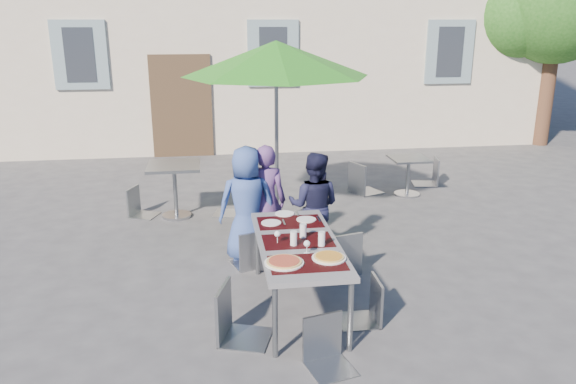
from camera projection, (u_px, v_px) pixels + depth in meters
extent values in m
plane|color=#3E3E41|center=(362.00, 320.00, 5.64)|extent=(90.00, 90.00, 0.00)
cube|color=#443220|center=(182.00, 106.00, 12.11)|extent=(1.30, 0.06, 2.20)
cube|color=gray|center=(80.00, 55.00, 11.52)|extent=(1.10, 0.06, 1.40)
cube|color=#262B33|center=(80.00, 55.00, 11.50)|extent=(0.60, 0.04, 1.10)
cube|color=gray|center=(273.00, 53.00, 12.06)|extent=(1.10, 0.06, 1.40)
cube|color=#262B33|center=(273.00, 53.00, 12.04)|extent=(0.60, 0.04, 1.10)
cube|color=gray|center=(450.00, 52.00, 12.61)|extent=(1.10, 0.06, 1.40)
cube|color=#262B33|center=(450.00, 52.00, 12.59)|extent=(0.60, 0.04, 1.10)
cylinder|color=#4E3221|center=(547.00, 86.00, 13.21)|extent=(0.36, 0.36, 2.80)
sphere|color=#1B4F15|center=(558.00, 1.00, 12.65)|extent=(2.80, 2.80, 2.80)
sphere|color=#1B4F15|center=(517.00, 15.00, 12.92)|extent=(2.00, 2.00, 2.00)
cube|color=#4E4E53|center=(298.00, 243.00, 5.68)|extent=(0.80, 1.85, 0.05)
cylinder|color=gray|center=(275.00, 322.00, 4.93)|extent=(0.05, 0.05, 0.70)
cylinder|color=gray|center=(350.00, 316.00, 5.02)|extent=(0.05, 0.05, 0.70)
cylinder|color=gray|center=(257.00, 247.00, 6.56)|extent=(0.05, 0.05, 0.70)
cylinder|color=gray|center=(314.00, 244.00, 6.66)|extent=(0.05, 0.05, 0.70)
cube|color=black|center=(307.00, 263.00, 5.15)|extent=(0.70, 0.42, 0.01)
cube|color=black|center=(298.00, 241.00, 5.67)|extent=(0.70, 0.42, 0.01)
cube|color=black|center=(290.00, 222.00, 6.19)|extent=(0.70, 0.42, 0.01)
cylinder|color=white|center=(284.00, 263.00, 5.14)|extent=(0.37, 0.37, 0.01)
cylinder|color=tan|center=(284.00, 261.00, 5.13)|extent=(0.33, 0.33, 0.01)
cylinder|color=maroon|center=(284.00, 261.00, 5.13)|extent=(0.28, 0.28, 0.01)
cylinder|color=white|center=(329.00, 258.00, 5.24)|extent=(0.32, 0.32, 0.01)
cylinder|color=tan|center=(329.00, 257.00, 5.24)|extent=(0.28, 0.28, 0.01)
cylinder|color=#A1450B|center=(329.00, 256.00, 5.24)|extent=(0.25, 0.25, 0.01)
cylinder|color=silver|center=(294.00, 239.00, 5.54)|extent=(0.07, 0.07, 0.15)
cylinder|color=silver|center=(303.00, 231.00, 5.74)|extent=(0.07, 0.07, 0.15)
cylinder|color=silver|center=(322.00, 239.00, 5.52)|extent=(0.07, 0.07, 0.15)
cylinder|color=silver|center=(277.00, 243.00, 5.62)|extent=(0.06, 0.06, 0.00)
cylinder|color=silver|center=(277.00, 240.00, 5.60)|extent=(0.01, 0.01, 0.08)
sphere|color=silver|center=(277.00, 234.00, 5.59)|extent=(0.06, 0.06, 0.06)
cylinder|color=silver|center=(307.00, 253.00, 5.37)|extent=(0.06, 0.06, 0.00)
cylinder|color=silver|center=(307.00, 249.00, 5.36)|extent=(0.01, 0.01, 0.08)
sphere|color=silver|center=(307.00, 244.00, 5.35)|extent=(0.06, 0.06, 0.06)
cylinder|color=white|center=(271.00, 223.00, 6.15)|extent=(0.22, 0.22, 0.01)
cube|color=#AFB1B8|center=(284.00, 222.00, 6.17)|extent=(0.02, 0.18, 0.00)
cylinder|color=white|center=(306.00, 219.00, 6.26)|extent=(0.22, 0.22, 0.01)
cube|color=#AFB1B8|center=(319.00, 219.00, 6.27)|extent=(0.02, 0.18, 0.00)
cylinder|color=white|center=(285.00, 214.00, 6.44)|extent=(0.22, 0.22, 0.01)
cube|color=#AFB1B8|center=(297.00, 213.00, 6.46)|extent=(0.02, 0.18, 0.00)
imported|color=#365094|center=(247.00, 204.00, 6.91)|extent=(0.71, 0.46, 1.44)
imported|color=#563771|center=(265.00, 201.00, 7.04)|extent=(0.57, 0.42, 1.44)
imported|color=#171933|center=(314.00, 206.00, 6.96)|extent=(0.76, 0.60, 1.36)
cube|color=#91959C|center=(249.00, 231.00, 6.82)|extent=(0.51, 0.51, 0.03)
cube|color=#91959C|center=(255.00, 217.00, 6.58)|extent=(0.40, 0.15, 0.48)
cylinder|color=#91959C|center=(256.00, 241.00, 7.11)|extent=(0.02, 0.02, 0.43)
cylinder|color=#91959C|center=(231.00, 245.00, 6.96)|extent=(0.02, 0.02, 0.43)
cylinder|color=#91959C|center=(268.00, 250.00, 6.81)|extent=(0.02, 0.02, 0.43)
cylinder|color=#91959C|center=(241.00, 255.00, 6.66)|extent=(0.02, 0.02, 0.43)
cube|color=gray|center=(272.00, 227.00, 6.85)|extent=(0.50, 0.50, 0.03)
cube|color=gray|center=(276.00, 212.00, 6.58)|extent=(0.44, 0.09, 0.52)
cylinder|color=gray|center=(283.00, 238.00, 7.15)|extent=(0.02, 0.02, 0.46)
cylinder|color=gray|center=(254.00, 241.00, 7.05)|extent=(0.02, 0.02, 0.46)
cylinder|color=gray|center=(291.00, 249.00, 6.80)|extent=(0.02, 0.02, 0.46)
cylinder|color=gray|center=(261.00, 253.00, 6.70)|extent=(0.02, 0.02, 0.46)
cube|color=gray|center=(337.00, 233.00, 6.64)|extent=(0.54, 0.54, 0.03)
cube|color=gray|center=(346.00, 218.00, 6.38)|extent=(0.44, 0.14, 0.53)
cylinder|color=gray|center=(343.00, 244.00, 6.95)|extent=(0.02, 0.02, 0.46)
cylinder|color=gray|center=(315.00, 249.00, 6.81)|extent=(0.02, 0.02, 0.46)
cylinder|color=gray|center=(358.00, 255.00, 6.61)|extent=(0.02, 0.02, 0.46)
cylinder|color=gray|center=(330.00, 261.00, 6.47)|extent=(0.02, 0.02, 0.46)
cube|color=gray|center=(245.00, 293.00, 5.17)|extent=(0.56, 0.56, 0.03)
cube|color=gray|center=(222.00, 265.00, 5.13)|extent=(0.17, 0.43, 0.53)
cylinder|color=gray|center=(261.00, 329.00, 5.03)|extent=(0.02, 0.02, 0.47)
cylinder|color=gray|center=(270.00, 309.00, 5.39)|extent=(0.02, 0.02, 0.47)
cylinder|color=gray|center=(220.00, 326.00, 5.09)|extent=(0.02, 0.02, 0.47)
cylinder|color=gray|center=(231.00, 305.00, 5.45)|extent=(0.02, 0.02, 0.47)
cube|color=gray|center=(359.00, 285.00, 5.50)|extent=(0.38, 0.38, 0.03)
cube|color=gray|center=(378.00, 262.00, 5.45)|extent=(0.03, 0.38, 0.45)
cylinder|color=gray|center=(339.00, 297.00, 5.69)|extent=(0.02, 0.02, 0.40)
cylinder|color=gray|center=(346.00, 313.00, 5.38)|extent=(0.02, 0.02, 0.40)
cylinder|color=gray|center=(370.00, 295.00, 5.73)|extent=(0.02, 0.02, 0.40)
cylinder|color=gray|center=(379.00, 311.00, 5.42)|extent=(0.02, 0.02, 0.40)
cube|color=gray|center=(332.00, 329.00, 4.73)|extent=(0.45, 0.45, 0.03)
cube|color=gray|center=(323.00, 296.00, 4.82)|extent=(0.37, 0.12, 0.44)
cylinder|color=gray|center=(322.00, 364.00, 4.59)|extent=(0.02, 0.02, 0.39)
cylinder|color=gray|center=(357.00, 356.00, 4.70)|extent=(0.02, 0.02, 0.39)
cylinder|color=gray|center=(307.00, 344.00, 4.87)|extent=(0.02, 0.02, 0.39)
cylinder|color=gray|center=(339.00, 337.00, 4.99)|extent=(0.02, 0.02, 0.39)
cylinder|color=#AFB1B8|center=(277.00, 219.00, 8.34)|extent=(0.50, 0.50, 0.11)
cylinder|color=gray|center=(277.00, 142.00, 8.00)|extent=(0.06, 0.06, 2.44)
cone|color=#277F1C|center=(276.00, 58.00, 7.66)|extent=(2.61, 2.61, 0.48)
cylinder|color=#AFB1B8|center=(177.00, 215.00, 8.59)|extent=(0.44, 0.44, 0.04)
cylinder|color=gray|center=(175.00, 193.00, 8.48)|extent=(0.06, 0.06, 0.78)
cube|color=gray|center=(174.00, 166.00, 8.36)|extent=(0.78, 0.78, 0.04)
cube|color=gray|center=(143.00, 191.00, 8.54)|extent=(0.49, 0.49, 0.03)
cube|color=gray|center=(131.00, 176.00, 8.51)|extent=(0.16, 0.36, 0.44)
cylinder|color=gray|center=(149.00, 208.00, 8.41)|extent=(0.02, 0.02, 0.39)
cylinder|color=gray|center=(158.00, 201.00, 8.71)|extent=(0.02, 0.02, 0.39)
cylinder|color=gray|center=(129.00, 206.00, 8.48)|extent=(0.02, 0.02, 0.39)
cylinder|color=gray|center=(140.00, 200.00, 8.78)|extent=(0.02, 0.02, 0.39)
cube|color=gray|center=(227.00, 187.00, 8.61)|extent=(0.49, 0.49, 0.03)
cube|color=gray|center=(239.00, 172.00, 8.52)|extent=(0.12, 0.40, 0.48)
cylinder|color=gray|center=(218.00, 197.00, 8.86)|extent=(0.02, 0.02, 0.43)
cylinder|color=gray|center=(214.00, 204.00, 8.52)|extent=(0.02, 0.02, 0.43)
cylinder|color=gray|center=(240.00, 198.00, 8.83)|extent=(0.02, 0.02, 0.43)
cylinder|color=gray|center=(236.00, 205.00, 8.50)|extent=(0.02, 0.02, 0.43)
cylinder|color=#AFB1B8|center=(407.00, 194.00, 9.67)|extent=(0.44, 0.44, 0.04)
cylinder|color=gray|center=(408.00, 178.00, 9.58)|extent=(0.06, 0.06, 0.62)
cube|color=gray|center=(409.00, 159.00, 9.48)|extent=(0.62, 0.62, 0.04)
cube|color=gray|center=(367.00, 165.00, 9.69)|extent=(0.60, 0.60, 0.03)
cube|color=gray|center=(358.00, 151.00, 9.50)|extent=(0.21, 0.43, 0.54)
cylinder|color=gray|center=(383.00, 180.00, 9.70)|extent=(0.02, 0.02, 0.48)
cylinder|color=gray|center=(369.00, 175.00, 10.02)|extent=(0.02, 0.02, 0.48)
cylinder|color=gray|center=(365.00, 183.00, 9.51)|extent=(0.02, 0.02, 0.48)
cylinder|color=gray|center=(351.00, 178.00, 9.83)|extent=(0.02, 0.02, 0.48)
cube|color=gray|center=(426.00, 161.00, 10.17)|extent=(0.48, 0.48, 0.03)
cube|color=gray|center=(438.00, 148.00, 10.09)|extent=(0.11, 0.41, 0.49)
cylinder|color=gray|center=(414.00, 170.00, 10.42)|extent=(0.02, 0.02, 0.43)
cylinder|color=gray|center=(417.00, 175.00, 10.08)|extent=(0.02, 0.02, 0.43)
cylinder|color=gray|center=(433.00, 171.00, 10.40)|extent=(0.02, 0.02, 0.43)
cylinder|color=gray|center=(437.00, 176.00, 10.06)|extent=(0.02, 0.02, 0.43)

